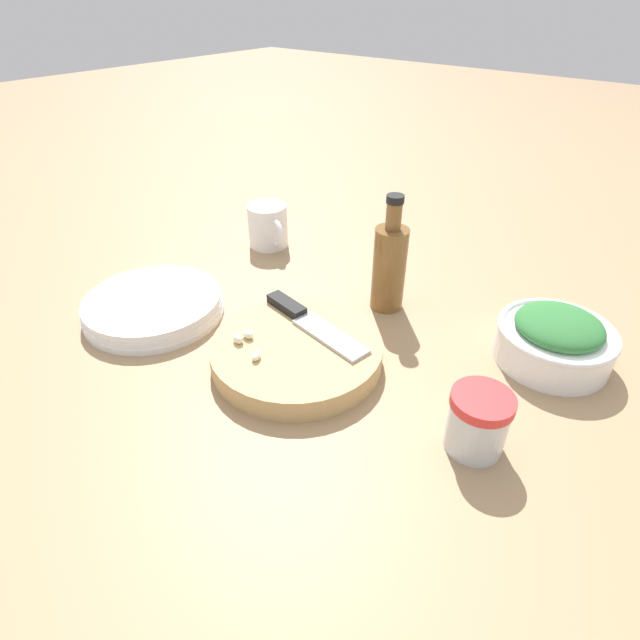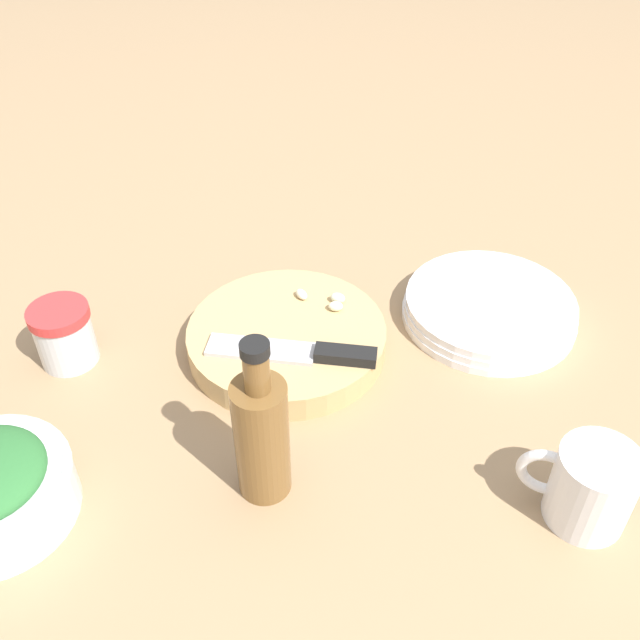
{
  "view_description": "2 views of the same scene",
  "coord_description": "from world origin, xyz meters",
  "px_view_note": "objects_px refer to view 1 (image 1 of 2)",
  "views": [
    {
      "loc": [
        0.39,
        -0.46,
        0.43
      ],
      "look_at": [
        0.04,
        -0.04,
        0.05
      ],
      "focal_mm": 28.0,
      "sensor_mm": 36.0,
      "label": 1
    },
    {
      "loc": [
        0.01,
        0.53,
        0.56
      ],
      "look_at": [
        -0.0,
        -0.05,
        0.07
      ],
      "focal_mm": 40.0,
      "sensor_mm": 36.0,
      "label": 2
    }
  ],
  "objects_px": {
    "plate_stack": "(154,306)",
    "oil_bottle": "(389,265)",
    "garlic_cloves": "(246,342)",
    "herb_bowl": "(555,339)",
    "chef_knife": "(308,320)",
    "coffee_mug": "(268,226)",
    "cutting_board": "(297,352)",
    "spice_jar": "(478,422)"
  },
  "relations": [
    {
      "from": "coffee_mug",
      "to": "oil_bottle",
      "type": "distance_m",
      "value": 0.29
    },
    {
      "from": "plate_stack",
      "to": "oil_bottle",
      "type": "distance_m",
      "value": 0.36
    },
    {
      "from": "plate_stack",
      "to": "oil_bottle",
      "type": "height_order",
      "value": "oil_bottle"
    },
    {
      "from": "spice_jar",
      "to": "oil_bottle",
      "type": "bearing_deg",
      "value": 142.09
    },
    {
      "from": "spice_jar",
      "to": "coffee_mug",
      "type": "height_order",
      "value": "coffee_mug"
    },
    {
      "from": "coffee_mug",
      "to": "oil_bottle",
      "type": "height_order",
      "value": "oil_bottle"
    },
    {
      "from": "herb_bowl",
      "to": "spice_jar",
      "type": "bearing_deg",
      "value": -93.96
    },
    {
      "from": "chef_knife",
      "to": "coffee_mug",
      "type": "xyz_separation_m",
      "value": [
        -0.26,
        0.18,
        0.0
      ]
    },
    {
      "from": "garlic_cloves",
      "to": "plate_stack",
      "type": "distance_m",
      "value": 0.2
    },
    {
      "from": "chef_knife",
      "to": "oil_bottle",
      "type": "relative_size",
      "value": 1.04
    },
    {
      "from": "coffee_mug",
      "to": "plate_stack",
      "type": "height_order",
      "value": "coffee_mug"
    },
    {
      "from": "plate_stack",
      "to": "oil_bottle",
      "type": "bearing_deg",
      "value": 43.13
    },
    {
      "from": "coffee_mug",
      "to": "chef_knife",
      "type": "bearing_deg",
      "value": -35.82
    },
    {
      "from": "cutting_board",
      "to": "garlic_cloves",
      "type": "xyz_separation_m",
      "value": [
        -0.05,
        -0.04,
        0.02
      ]
    },
    {
      "from": "chef_knife",
      "to": "garlic_cloves",
      "type": "height_order",
      "value": "same"
    },
    {
      "from": "herb_bowl",
      "to": "spice_jar",
      "type": "xyz_separation_m",
      "value": [
        -0.01,
        -0.21,
        0.0
      ]
    },
    {
      "from": "spice_jar",
      "to": "oil_bottle",
      "type": "relative_size",
      "value": 0.4
    },
    {
      "from": "chef_knife",
      "to": "coffee_mug",
      "type": "distance_m",
      "value": 0.32
    },
    {
      "from": "garlic_cloves",
      "to": "herb_bowl",
      "type": "height_order",
      "value": "herb_bowl"
    },
    {
      "from": "cutting_board",
      "to": "spice_jar",
      "type": "relative_size",
      "value": 3.14
    },
    {
      "from": "chef_knife",
      "to": "herb_bowl",
      "type": "relative_size",
      "value": 1.24
    },
    {
      "from": "herb_bowl",
      "to": "coffee_mug",
      "type": "xyz_separation_m",
      "value": [
        -0.53,
        0.01,
        0.01
      ]
    },
    {
      "from": "garlic_cloves",
      "to": "coffee_mug",
      "type": "relative_size",
      "value": 0.62
    },
    {
      "from": "spice_jar",
      "to": "coffee_mug",
      "type": "relative_size",
      "value": 0.72
    },
    {
      "from": "chef_knife",
      "to": "coffee_mug",
      "type": "relative_size",
      "value": 1.87
    },
    {
      "from": "chef_knife",
      "to": "garlic_cloves",
      "type": "distance_m",
      "value": 0.09
    },
    {
      "from": "garlic_cloves",
      "to": "herb_bowl",
      "type": "bearing_deg",
      "value": 40.68
    },
    {
      "from": "garlic_cloves",
      "to": "oil_bottle",
      "type": "xyz_separation_m",
      "value": [
        0.06,
        0.24,
        0.04
      ]
    },
    {
      "from": "plate_stack",
      "to": "oil_bottle",
      "type": "xyz_separation_m",
      "value": [
        0.26,
        0.24,
        0.06
      ]
    },
    {
      "from": "herb_bowl",
      "to": "oil_bottle",
      "type": "distance_m",
      "value": 0.25
    },
    {
      "from": "spice_jar",
      "to": "oil_bottle",
      "type": "xyz_separation_m",
      "value": [
        -0.23,
        0.18,
        0.04
      ]
    },
    {
      "from": "garlic_cloves",
      "to": "plate_stack",
      "type": "relative_size",
      "value": 0.3
    },
    {
      "from": "cutting_board",
      "to": "garlic_cloves",
      "type": "height_order",
      "value": "garlic_cloves"
    },
    {
      "from": "oil_bottle",
      "to": "chef_knife",
      "type": "bearing_deg",
      "value": -103.19
    },
    {
      "from": "garlic_cloves",
      "to": "herb_bowl",
      "type": "relative_size",
      "value": 0.42
    },
    {
      "from": "oil_bottle",
      "to": "herb_bowl",
      "type": "bearing_deg",
      "value": 6.33
    },
    {
      "from": "cutting_board",
      "to": "plate_stack",
      "type": "distance_m",
      "value": 0.25
    },
    {
      "from": "garlic_cloves",
      "to": "coffee_mug",
      "type": "distance_m",
      "value": 0.36
    },
    {
      "from": "garlic_cloves",
      "to": "herb_bowl",
      "type": "xyz_separation_m",
      "value": [
        0.31,
        0.26,
        -0.0
      ]
    },
    {
      "from": "cutting_board",
      "to": "coffee_mug",
      "type": "height_order",
      "value": "coffee_mug"
    },
    {
      "from": "cutting_board",
      "to": "herb_bowl",
      "type": "relative_size",
      "value": 1.5
    },
    {
      "from": "chef_knife",
      "to": "coffee_mug",
      "type": "height_order",
      "value": "coffee_mug"
    }
  ]
}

